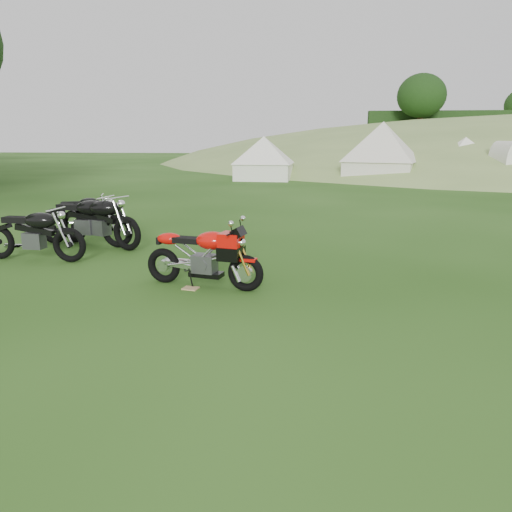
# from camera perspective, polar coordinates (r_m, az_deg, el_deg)

# --- Properties ---
(ground) EXTENTS (120.00, 120.00, 0.00)m
(ground) POSITION_cam_1_polar(r_m,az_deg,el_deg) (6.61, -3.42, -5.27)
(ground) COLOR #1B400D
(ground) RESTS_ON ground
(sport_motorcycle) EXTENTS (1.78, 0.81, 1.04)m
(sport_motorcycle) POSITION_cam_1_polar(r_m,az_deg,el_deg) (7.17, -6.06, 0.49)
(sport_motorcycle) COLOR red
(sport_motorcycle) RESTS_ON ground
(plywood_board) EXTENTS (0.25, 0.21, 0.02)m
(plywood_board) POSITION_cam_1_polar(r_m,az_deg,el_deg) (7.21, -7.48, -3.68)
(plywood_board) COLOR tan
(plywood_board) RESTS_ON ground
(vintage_moto_a) EXTENTS (1.93, 0.58, 1.00)m
(vintage_moto_a) POSITION_cam_1_polar(r_m,az_deg,el_deg) (9.48, -24.19, 2.45)
(vintage_moto_a) COLOR black
(vintage_moto_a) RESTS_ON ground
(vintage_moto_b) EXTENTS (2.08, 0.79, 1.07)m
(vintage_moto_b) POSITION_cam_1_polar(r_m,az_deg,el_deg) (10.43, -19.07, 3.99)
(vintage_moto_b) COLOR black
(vintage_moto_b) RESTS_ON ground
(vintage_moto_c) EXTENTS (1.76, 0.90, 0.91)m
(vintage_moto_c) POSITION_cam_1_polar(r_m,az_deg,el_deg) (11.99, -19.14, 4.75)
(vintage_moto_c) COLOR black
(vintage_moto_c) RESTS_ON ground
(vintage_moto_d) EXTENTS (2.08, 1.28, 1.09)m
(vintage_moto_d) POSITION_cam_1_polar(r_m,az_deg,el_deg) (10.25, -17.53, 4.00)
(vintage_moto_d) COLOR black
(vintage_moto_d) RESTS_ON ground
(tent_left) EXTENTS (2.80, 2.80, 2.32)m
(tent_left) POSITION_cam_1_polar(r_m,az_deg,el_deg) (25.44, 0.91, 11.32)
(tent_left) COLOR white
(tent_left) RESTS_ON ground
(tent_mid) EXTENTS (4.00, 4.00, 2.75)m
(tent_mid) POSITION_cam_1_polar(r_m,az_deg,el_deg) (25.48, 14.20, 11.41)
(tent_mid) COLOR silver
(tent_mid) RESTS_ON ground
(tent_right) EXTENTS (2.86, 2.86, 2.29)m
(tent_right) POSITION_cam_1_polar(r_m,az_deg,el_deg) (27.72, 22.70, 10.46)
(tent_right) COLOR white
(tent_right) RESTS_ON ground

